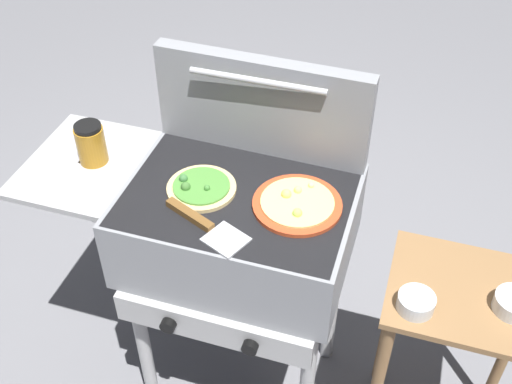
# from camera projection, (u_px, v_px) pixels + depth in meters

# --- Properties ---
(ground_plane) EXTENTS (8.00, 8.00, 0.00)m
(ground_plane) POSITION_uv_depth(u_px,v_px,m) (243.00, 376.00, 2.33)
(ground_plane) COLOR gray
(grill) EXTENTS (0.96, 0.53, 0.90)m
(grill) POSITION_uv_depth(u_px,v_px,m) (235.00, 231.00, 1.83)
(grill) COLOR gray
(grill) RESTS_ON ground_plane
(grill_lid_open) EXTENTS (0.63, 0.09, 0.30)m
(grill_lid_open) POSITION_uv_depth(u_px,v_px,m) (262.00, 106.00, 1.79)
(grill_lid_open) COLOR gray
(grill_lid_open) RESTS_ON grill
(pizza_cheese) EXTENTS (0.24, 0.24, 0.04)m
(pizza_cheese) POSITION_uv_depth(u_px,v_px,m) (297.00, 205.00, 1.69)
(pizza_cheese) COLOR #C64723
(pizza_cheese) RESTS_ON grill
(pizza_veggie) EXTENTS (0.19, 0.19, 0.04)m
(pizza_veggie) POSITION_uv_depth(u_px,v_px,m) (201.00, 187.00, 1.74)
(pizza_veggie) COLOR #E0C17F
(pizza_veggie) RESTS_ON grill
(sauce_jar) EXTENTS (0.08, 0.08, 0.13)m
(sauce_jar) POSITION_uv_depth(u_px,v_px,m) (91.00, 143.00, 1.81)
(sauce_jar) COLOR #B77A1E
(sauce_jar) RESTS_ON grill
(spatula) EXTENTS (0.26, 0.16, 0.02)m
(spatula) POSITION_uv_depth(u_px,v_px,m) (204.00, 225.00, 1.63)
(spatula) COLOR #B7BABF
(spatula) RESTS_ON grill
(prep_table) EXTENTS (0.44, 0.36, 0.72)m
(prep_table) POSITION_uv_depth(u_px,v_px,m) (455.00, 337.00, 1.84)
(prep_table) COLOR olive
(prep_table) RESTS_ON ground_plane
(topping_bowl_near) EXTENTS (0.10, 0.10, 0.04)m
(topping_bowl_near) POSITION_uv_depth(u_px,v_px,m) (416.00, 303.00, 1.65)
(topping_bowl_near) COLOR silver
(topping_bowl_near) RESTS_ON prep_table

